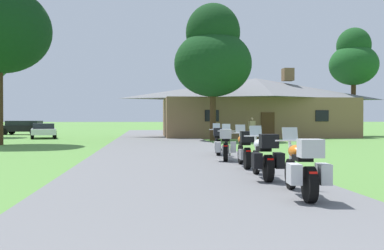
{
  "coord_description": "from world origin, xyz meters",
  "views": [
    {
      "loc": [
        -0.97,
        -1.35,
        1.52
      ],
      "look_at": [
        1.76,
        23.61,
        1.2
      ],
      "focal_mm": 39.58,
      "sensor_mm": 36.0,
      "label": 1
    }
  ],
  "objects": [
    {
      "name": "parked_black_suv_far_left",
      "position": [
        -13.28,
        42.79,
        0.78
      ],
      "size": [
        4.78,
        2.36,
        1.4
      ],
      "rotation": [
        0.0,
        0.0,
        1.46
      ],
      "color": "black",
      "rests_on": "ground"
    },
    {
      "name": "tree_by_lodge_front",
      "position": [
        3.84,
        28.73,
        6.18
      ],
      "size": [
        5.57,
        5.57,
        9.85
      ],
      "color": "#422D19",
      "rests_on": "ground"
    },
    {
      "name": "motorcycle_orange_nearest_to_camera",
      "position": [
        1.94,
        6.26,
        0.61
      ],
      "size": [
        0.86,
        2.08,
        1.3
      ],
      "rotation": [
        0.0,
        0.0,
        -0.11
      ],
      "color": "black",
      "rests_on": "asphalt_driveway"
    },
    {
      "name": "parked_white_sedan_far_left",
      "position": [
        -9.23,
        34.04,
        0.64
      ],
      "size": [
        2.77,
        4.51,
        1.2
      ],
      "rotation": [
        0.0,
        0.0,
        0.24
      ],
      "color": "silver",
      "rests_on": "ground"
    },
    {
      "name": "bystander_tan_shirt_near_lodge",
      "position": [
        6.68,
        28.63,
        0.93
      ],
      "size": [
        0.55,
        0.25,
        1.67
      ],
      "rotation": [
        0.0,
        0.0,
        3.24
      ],
      "color": "#75664C",
      "rests_on": "ground"
    },
    {
      "name": "ground_plane",
      "position": [
        0.0,
        20.0,
        0.0
      ],
      "size": [
        500.0,
        500.0,
        0.0
      ],
      "primitive_type": "plane",
      "color": "#56893D"
    },
    {
      "name": "motorcycle_white_second_in_row",
      "position": [
        1.9,
        8.73,
        0.61
      ],
      "size": [
        0.78,
        2.08,
        1.3
      ],
      "rotation": [
        0.0,
        0.0,
        -0.06
      ],
      "color": "black",
      "rests_on": "asphalt_driveway"
    },
    {
      "name": "motorcycle_orange_third_in_row",
      "position": [
        2.04,
        11.34,
        0.62
      ],
      "size": [
        0.67,
        2.08,
        1.3
      ],
      "rotation": [
        0.0,
        0.0,
        -0.09
      ],
      "color": "black",
      "rests_on": "asphalt_driveway"
    },
    {
      "name": "stone_lodge",
      "position": [
        8.63,
        34.82,
        2.64
      ],
      "size": [
        16.93,
        7.59,
        6.04
      ],
      "color": "brown",
      "rests_on": "ground"
    },
    {
      "name": "motorcycle_blue_farthest_in_row",
      "position": [
        2.03,
        16.14,
        0.62
      ],
      "size": [
        0.71,
        2.08,
        1.3
      ],
      "rotation": [
        0.0,
        0.0,
        -0.11
      ],
      "color": "black",
      "rests_on": "asphalt_driveway"
    },
    {
      "name": "asphalt_driveway",
      "position": [
        0.0,
        18.0,
        0.03
      ],
      "size": [
        6.4,
        80.0,
        0.06
      ],
      "primitive_type": "cube",
      "color": "slate",
      "rests_on": "ground"
    },
    {
      "name": "tree_right_of_lodge",
      "position": [
        18.11,
        35.83,
        7.06
      ],
      "size": [
        4.41,
        4.41,
        9.98
      ],
      "color": "#422D19",
      "rests_on": "ground"
    },
    {
      "name": "motorcycle_silver_fourth_in_row",
      "position": [
        1.89,
        13.6,
        0.61
      ],
      "size": [
        0.99,
        2.06,
        1.3
      ],
      "rotation": [
        0.0,
        0.0,
        -0.2
      ],
      "color": "black",
      "rests_on": "asphalt_driveway"
    }
  ]
}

